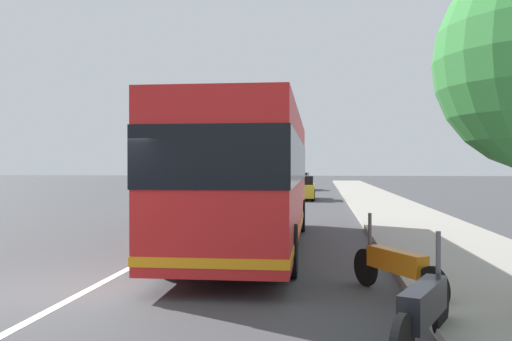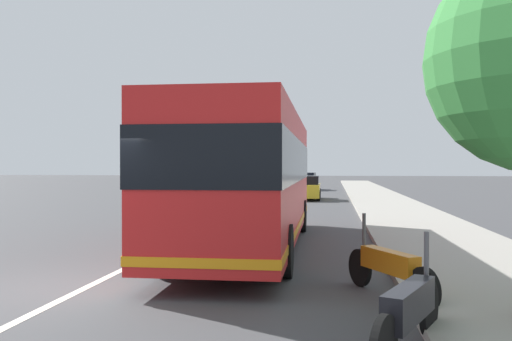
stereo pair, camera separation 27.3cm
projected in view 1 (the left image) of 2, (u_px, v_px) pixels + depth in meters
name	position (u px, v px, depth m)	size (l,w,h in m)	color
ground_plane	(90.00, 289.00, 9.01)	(220.00, 220.00, 0.00)	#424244
sidewalk_curb	(417.00, 226.00, 18.06)	(110.00, 3.60, 0.14)	#9E998E
lane_divider_line	(212.00, 225.00, 18.94)	(110.00, 0.16, 0.01)	silver
coach_bus	(251.00, 174.00, 13.59)	(11.13, 2.67, 3.32)	red
motorcycle_nearest_curb	(424.00, 310.00, 5.86)	(2.25, 1.03, 1.28)	black
motorcycle_mid_row	(396.00, 267.00, 8.49)	(2.14, 1.20, 1.27)	black
car_ahead_same_lane	(299.00, 182.00, 47.02)	(4.18, 2.09, 1.52)	navy
car_oncoming	(258.00, 181.00, 50.03)	(3.98, 1.99, 1.44)	#2D7238
car_far_distant	(299.00, 188.00, 33.39)	(4.42, 1.98, 1.48)	gold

